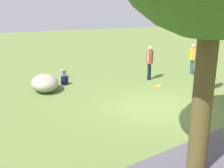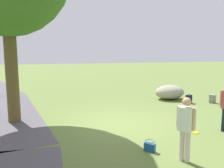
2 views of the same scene
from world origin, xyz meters
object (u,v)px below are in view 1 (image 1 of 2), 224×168
Objects in this scene: lawn_boulder at (45,83)px; woman_with_handbag at (213,68)px; backpack_by_boulder at (64,81)px; frisbee_on_grass at (158,86)px; passerby_on_path at (193,57)px; man_near_boulder at (150,60)px; spare_backpack_on_lawn at (63,74)px; handbag_on_grass at (207,93)px.

woman_with_handbag is (-6.95, 2.17, 0.62)m from lawn_boulder.
backpack_by_boulder is 1.53× the size of frisbee_on_grass.
passerby_on_path is (-0.65, -2.48, -0.07)m from woman_with_handbag.
backpack_by_boulder is 4.34m from frisbee_on_grass.
man_near_boulder is 4.36m from spare_backpack_on_lawn.
backpack_by_boulder is 1.00× the size of spare_backpack_on_lawn.
handbag_on_grass is at bearing 122.74° from frisbee_on_grass.
frisbee_on_grass is (-5.01, 0.96, -0.35)m from lawn_boulder.
passerby_on_path reaches higher than spare_backpack_on_lawn.
man_near_boulder is 1.06× the size of passerby_on_path.
backpack_by_boulder reaches higher than handbag_on_grass.
spare_backpack_on_lawn reaches higher than frisbee_on_grass.
spare_backpack_on_lawn is at bearing -42.22° from handbag_on_grass.
woman_with_handbag is at bearing 148.09° from frisbee_on_grass.
lawn_boulder is 0.91× the size of woman_with_handbag.
man_near_boulder is (1.90, -2.29, -0.01)m from woman_with_handbag.
woman_with_handbag is 1.31m from handbag_on_grass.
handbag_on_grass reaches higher than frisbee_on_grass.
passerby_on_path is 3.03m from frisbee_on_grass.
lawn_boulder is at bearing 2.36° from passerby_on_path.
backpack_by_boulder and spare_backpack_on_lawn have the same top height.
frisbee_on_grass is (2.60, 1.27, -0.90)m from passerby_on_path.
passerby_on_path is 3.96× the size of spare_backpack_on_lawn.
spare_backpack_on_lawn reaches higher than handbag_on_grass.
backpack_by_boulder is at bearing -21.28° from frisbee_on_grass.
handbag_on_grass is at bearing 146.46° from backpack_by_boulder.
spare_backpack_on_lawn is at bearing -96.52° from backpack_by_boulder.
handbag_on_grass is 0.96× the size of spare_backpack_on_lawn.
handbag_on_grass is (0.71, 0.71, -0.84)m from woman_with_handbag.
lawn_boulder is at bearing -17.32° from woman_with_handbag.
handbag_on_grass is at bearing 111.70° from man_near_boulder.
handbag_on_grass is (-6.24, 2.88, -0.22)m from lawn_boulder.
man_near_boulder is at bearing -178.61° from lawn_boulder.
lawn_boulder is 0.92× the size of man_near_boulder.
handbag_on_grass is (1.36, 3.20, -0.77)m from passerby_on_path.
woman_with_handbag is at bearing 162.68° from lawn_boulder.
spare_backpack_on_lawn is at bearing -12.78° from passerby_on_path.
lawn_boulder reaches higher than spare_backpack_on_lawn.
passerby_on_path is 3.56m from handbag_on_grass.
lawn_boulder is at bearing 32.84° from backpack_by_boulder.
passerby_on_path reaches higher than lawn_boulder.
backpack_by_boulder is (5.28, -3.50, 0.05)m from handbag_on_grass.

